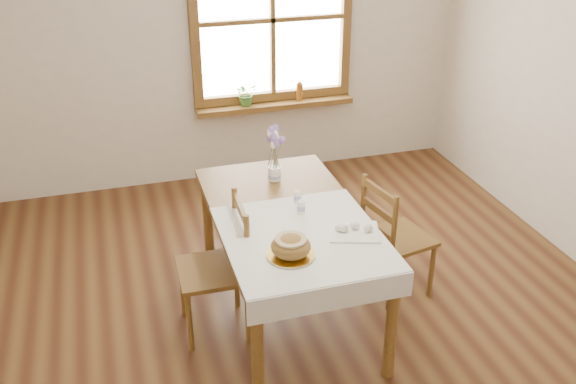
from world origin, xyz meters
name	(u,v)px	position (x,y,z in m)	size (l,w,h in m)	color
ground	(302,339)	(0.00, 0.00, 0.00)	(5.00, 5.00, 0.00)	brown
room_walls	(305,78)	(0.00, 0.00, 1.71)	(4.60, 5.10, 2.65)	beige
window	(272,20)	(0.50, 2.47, 1.45)	(1.46, 0.08, 1.46)	brown
window_sill	(275,105)	(0.50, 2.40, 0.69)	(1.46, 0.20, 0.05)	brown
dining_table	(288,225)	(0.00, 0.30, 0.66)	(0.90, 1.60, 0.75)	brown
table_linen	(303,237)	(0.00, 0.00, 0.76)	(0.91, 0.99, 0.01)	silver
chair_left	(212,269)	(-0.49, 0.28, 0.45)	(0.42, 0.44, 0.90)	brown
chair_right	(398,236)	(0.79, 0.33, 0.43)	(0.40, 0.42, 0.87)	brown
bread_plate	(291,255)	(-0.13, -0.18, 0.77)	(0.26, 0.26, 0.01)	white
bread_loaf	(291,245)	(-0.13, -0.18, 0.83)	(0.22, 0.22, 0.12)	olive
egg_napkin	(354,232)	(0.30, -0.05, 0.77)	(0.29, 0.24, 0.01)	silver
eggs	(354,227)	(0.30, -0.05, 0.80)	(0.22, 0.20, 0.05)	silver
salt_shaker	(297,196)	(0.09, 0.40, 0.80)	(0.05, 0.05, 0.09)	white
pepper_shaker	(301,207)	(0.07, 0.26, 0.81)	(0.05, 0.05, 0.09)	white
flower_vase	(274,175)	(0.04, 0.76, 0.80)	(0.09, 0.09, 0.10)	white
lavender_bouquet	(274,149)	(0.04, 0.76, 0.99)	(0.15, 0.15, 0.29)	#8260AA
potted_plant	(246,96)	(0.23, 2.40, 0.80)	(0.19, 0.22, 0.17)	#437B31
amber_bottle	(300,91)	(0.74, 2.40, 0.80)	(0.06, 0.06, 0.18)	#9D5A1D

